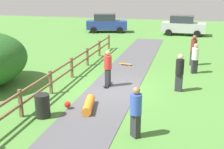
# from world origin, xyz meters

# --- Properties ---
(ground_plane) EXTENTS (60.00, 60.00, 0.00)m
(ground_plane) POSITION_xyz_m (0.00, 0.00, 0.00)
(ground_plane) COLOR #4C8438
(asphalt_path) EXTENTS (2.40, 28.00, 0.02)m
(asphalt_path) POSITION_xyz_m (0.00, 0.00, 0.01)
(asphalt_path) COLOR #515156
(asphalt_path) RESTS_ON ground_plane
(wooden_fence) EXTENTS (0.12, 18.12, 1.10)m
(wooden_fence) POSITION_xyz_m (-2.60, 0.00, 0.67)
(wooden_fence) COLOR brown
(wooden_fence) RESTS_ON ground_plane
(trash_bin) EXTENTS (0.56, 0.56, 0.90)m
(trash_bin) POSITION_xyz_m (-1.80, -3.66, 0.45)
(trash_bin) COLOR black
(trash_bin) RESTS_ON ground_plane
(skater_riding) EXTENTS (0.41, 0.81, 1.78)m
(skater_riding) POSITION_xyz_m (-0.33, 0.33, 1.01)
(skater_riding) COLOR black
(skater_riding) RESTS_ON asphalt_path
(skater_fallen) EXTENTS (1.30, 1.52, 0.36)m
(skater_fallen) POSITION_xyz_m (-0.41, -2.60, 0.20)
(skater_fallen) COLOR orange
(skater_fallen) RESTS_ON asphalt_path
(skateboard_loose) EXTENTS (0.82, 0.29, 0.08)m
(skateboard_loose) POSITION_xyz_m (-0.33, 4.43, 0.09)
(skateboard_loose) COLOR #BF8C19
(skateboard_loose) RESTS_ON asphalt_path
(bystander_maroon) EXTENTS (0.54, 0.54, 1.88)m
(bystander_maroon) POSITION_xyz_m (3.73, 5.49, 1.05)
(bystander_maroon) COLOR #2D2D33
(bystander_maroon) RESTS_ON ground_plane
(bystander_white) EXTENTS (0.51, 0.51, 1.71)m
(bystander_white) POSITION_xyz_m (3.80, 3.73, 0.94)
(bystander_white) COLOR #2D2D33
(bystander_white) RESTS_ON ground_plane
(bystander_black) EXTENTS (0.43, 0.43, 1.79)m
(bystander_black) POSITION_xyz_m (3.06, 0.51, 0.99)
(bystander_black) COLOR #2D2D33
(bystander_black) RESTS_ON ground_plane
(bystander_blue) EXTENTS (0.54, 0.54, 1.74)m
(bystander_blue) POSITION_xyz_m (1.86, -4.31, 0.96)
(bystander_blue) COLOR #2D2D33
(bystander_blue) RESTS_ON ground_plane
(parked_car_silver) EXTENTS (4.29, 2.19, 1.92)m
(parked_car_silver) POSITION_xyz_m (2.83, 17.16, 0.96)
(parked_car_silver) COLOR #B7B7BC
(parked_car_silver) RESTS_ON ground_plane
(parked_car_blue) EXTENTS (4.48, 2.73, 1.92)m
(parked_car_blue) POSITION_xyz_m (-5.04, 17.14, 0.96)
(parked_car_blue) COLOR #283D99
(parked_car_blue) RESTS_ON ground_plane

